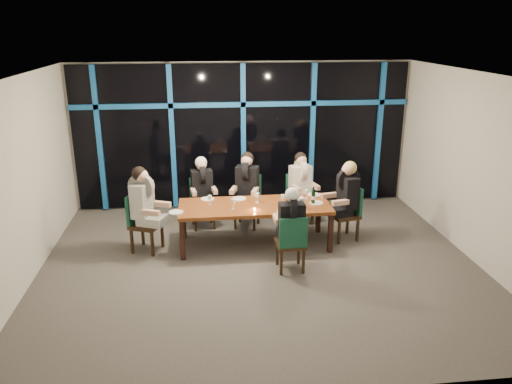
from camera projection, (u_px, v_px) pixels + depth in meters
room at (261, 143)px, 7.41m from camera, size 7.04×7.00×3.02m
window_wall at (244, 133)px, 10.33m from camera, size 6.86×0.43×2.94m
dining_table at (255, 209)px, 8.59m from camera, size 2.60×1.00×0.75m
chair_far_left at (202, 200)px, 9.50m from camera, size 0.49×0.49×0.94m
chair_far_mid at (248, 198)px, 9.52m from camera, size 0.58×0.58×0.99m
chair_far_right at (299, 195)px, 9.70m from camera, size 0.54×0.54×0.96m
chair_end_left at (141, 219)px, 8.44m from camera, size 0.61×0.61×1.02m
chair_end_right at (349, 210)px, 8.91m from camera, size 0.55×0.55×0.99m
chair_near_mid at (292, 241)px, 7.69m from camera, size 0.45×0.45×0.94m
diner_far_left at (202, 182)px, 9.31m from camera, size 0.50×0.61×0.91m
diner_far_mid at (247, 179)px, 9.32m from camera, size 0.59×0.68×0.97m
diner_far_right at (301, 178)px, 9.51m from camera, size 0.54×0.64×0.93m
diner_end_left at (144, 197)px, 8.29m from camera, size 0.70×0.63×0.99m
diner_end_right at (346, 189)px, 8.76m from camera, size 0.66×0.55×0.96m
diner_near_mid at (291, 216)px, 7.65m from camera, size 0.47×0.59×0.92m
plate_far_left at (207, 199)px, 8.84m from camera, size 0.24×0.24×0.01m
plate_far_mid at (240, 199)px, 8.85m from camera, size 0.24×0.24×0.01m
plate_far_right at (314, 195)px, 9.06m from camera, size 0.24×0.24×0.01m
plate_end_left at (179, 212)px, 8.22m from camera, size 0.24×0.24×0.01m
plate_end_right at (316, 203)px, 8.65m from camera, size 0.24×0.24×0.01m
plate_near_mid at (284, 212)px, 8.22m from camera, size 0.24×0.24×0.01m
wine_bottle at (313, 197)px, 8.58m from camera, size 0.07×0.07×0.31m
water_pitcher at (301, 203)px, 8.37m from camera, size 0.12×0.11×0.20m
tea_light at (255, 209)px, 8.32m from camera, size 0.05×0.05×0.03m
wine_glass_a at (233, 202)px, 8.34m from camera, size 0.07×0.07×0.17m
wine_glass_b at (257, 196)px, 8.64m from camera, size 0.07×0.07×0.18m
wine_glass_c at (283, 197)px, 8.58m from camera, size 0.06×0.06×0.17m
wine_glass_d at (210, 198)px, 8.55m from camera, size 0.06×0.06×0.17m
wine_glass_e at (307, 192)px, 8.84m from camera, size 0.06×0.06×0.16m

